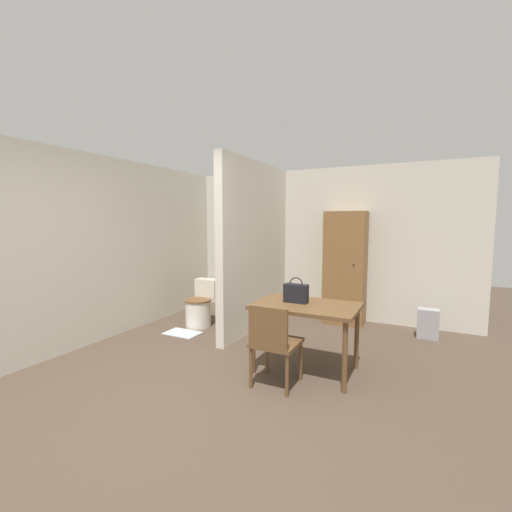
{
  "coord_description": "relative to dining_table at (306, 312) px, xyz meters",
  "views": [
    {
      "loc": [
        1.79,
        -2.17,
        1.62
      ],
      "look_at": [
        -0.08,
        1.59,
        1.2
      ],
      "focal_mm": 24.0,
      "sensor_mm": 36.0,
      "label": 1
    }
  ],
  "objects": [
    {
      "name": "partition_wall",
      "position": [
        -1.18,
        1.17,
        0.6
      ],
      "size": [
        0.12,
        2.09,
        2.5
      ],
      "color": "beige",
      "rests_on": "ground_plane"
    },
    {
      "name": "bath_mat",
      "position": [
        -1.99,
        0.38,
        -0.65
      ],
      "size": [
        0.5,
        0.33,
        0.01
      ],
      "color": "#B2BCC6",
      "rests_on": "ground_plane"
    },
    {
      "name": "ground_plane",
      "position": [
        -0.67,
        -1.29,
        -0.65
      ],
      "size": [
        16.0,
        16.0,
        0.0
      ],
      "primitive_type": "plane",
      "color": "#4C3D30"
    },
    {
      "name": "space_heater",
      "position": [
        1.19,
        1.76,
        -0.45
      ],
      "size": [
        0.27,
        0.18,
        0.41
      ],
      "color": "#9E9EA3",
      "rests_on": "ground_plane"
    },
    {
      "name": "wall_left",
      "position": [
        -2.86,
        0.46,
        0.6
      ],
      "size": [
        0.12,
        4.5,
        2.5
      ],
      "color": "beige",
      "rests_on": "ground_plane"
    },
    {
      "name": "dining_table",
      "position": [
        0.0,
        0.0,
        0.0
      ],
      "size": [
        1.09,
        0.73,
        0.74
      ],
      "color": "brown",
      "rests_on": "ground_plane"
    },
    {
      "name": "toilet",
      "position": [
        -1.99,
        0.83,
        -0.36
      ],
      "size": [
        0.41,
        0.56,
        0.7
      ],
      "color": "silver",
      "rests_on": "ground_plane"
    },
    {
      "name": "wooden_chair",
      "position": [
        -0.16,
        -0.5,
        -0.19
      ],
      "size": [
        0.44,
        0.44,
        0.83
      ],
      "rotation": [
        0.0,
        0.0,
        -0.0
      ],
      "color": "brown",
      "rests_on": "ground_plane"
    },
    {
      "name": "wall_back",
      "position": [
        -0.67,
        2.27,
        0.6
      ],
      "size": [
        5.25,
        0.12,
        2.5
      ],
      "color": "beige",
      "rests_on": "ground_plane"
    },
    {
      "name": "handbag",
      "position": [
        -0.13,
        0.03,
        0.19
      ],
      "size": [
        0.26,
        0.11,
        0.28
      ],
      "color": "black",
      "rests_on": "dining_table"
    },
    {
      "name": "wooden_cabinet",
      "position": [
        -0.01,
        1.98,
        0.24
      ],
      "size": [
        0.62,
        0.45,
        1.78
      ],
      "color": "brown",
      "rests_on": "ground_plane"
    }
  ]
}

